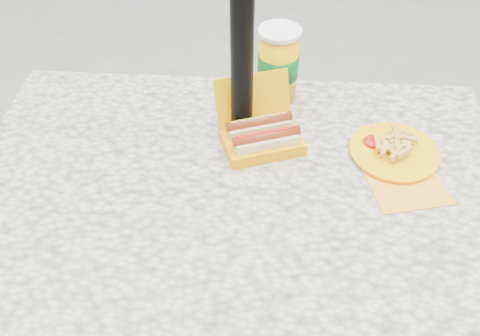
{
  "coord_description": "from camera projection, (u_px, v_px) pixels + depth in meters",
  "views": [
    {
      "loc": [
        0.06,
        -0.82,
        1.58
      ],
      "look_at": [
        0.01,
        -0.01,
        0.8
      ],
      "focal_mm": 40.0,
      "sensor_mm": 36.0,
      "label": 1
    }
  ],
  "objects": [
    {
      "name": "hotdog_box",
      "position": [
        262.0,
        135.0,
        1.23
      ],
      "size": [
        0.22,
        0.21,
        0.14
      ],
      "rotation": [
        0.0,
        0.0,
        0.35
      ],
      "color": "#EEA800",
      "rests_on": "picnic_table"
    },
    {
      "name": "fries_plate",
      "position": [
        395.0,
        153.0,
        1.22
      ],
      "size": [
        0.21,
        0.29,
        0.04
      ],
      "rotation": [
        0.0,
        0.0,
        0.42
      ],
      "color": "orange",
      "rests_on": "picnic_table"
    },
    {
      "name": "picnic_table",
      "position": [
        237.0,
        215.0,
        1.24
      ],
      "size": [
        1.2,
        0.8,
        0.75
      ],
      "color": "beige",
      "rests_on": "ground"
    },
    {
      "name": "soda_cup",
      "position": [
        278.0,
        65.0,
        1.33
      ],
      "size": [
        0.1,
        0.1,
        0.2
      ],
      "rotation": [
        0.0,
        0.0,
        -0.15
      ],
      "color": "#F4B000",
      "rests_on": "picnic_table"
    }
  ]
}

